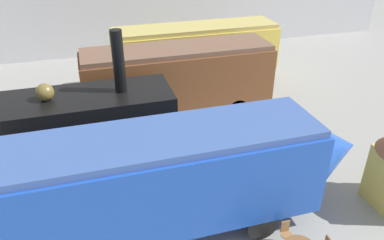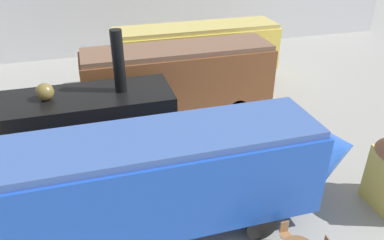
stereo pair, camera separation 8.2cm
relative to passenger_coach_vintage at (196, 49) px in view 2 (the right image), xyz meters
name	(u,v)px [view 2 (the right image)]	position (x,y,z in m)	size (l,w,h in m)	color
ground_plane	(171,169)	(-3.55, -8.27, -2.21)	(80.00, 80.00, 0.00)	gray
passenger_coach_vintage	(196,49)	(0.00, 0.00, 0.00)	(9.73, 2.48, 3.59)	#E0C64C
passenger_coach_wooden	(179,76)	(-2.05, -3.75, -0.05)	(9.30, 2.61, 3.67)	brown
steam_locomotive	(65,129)	(-7.46, -7.32, -0.17)	(8.32, 2.58, 5.69)	black
streamlined_locomotive	(184,173)	(-3.85, -11.46, -0.05)	(12.13, 2.69, 3.69)	blue
cafe_chair_2	(285,232)	(-1.04, -13.16, -1.70)	(0.36, 0.36, 0.87)	black
visitor_person	(120,183)	(-5.76, -9.72, -1.36)	(0.34, 0.34, 1.58)	#262633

